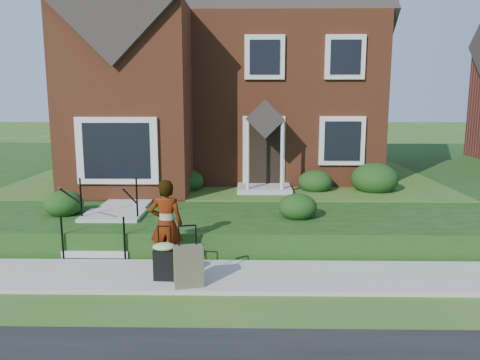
{
  "coord_description": "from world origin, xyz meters",
  "views": [
    {
      "loc": [
        0.72,
        -8.45,
        3.38
      ],
      "look_at": [
        0.53,
        2.0,
        1.56
      ],
      "focal_mm": 35.0,
      "sensor_mm": 36.0,
      "label": 1
    }
  ],
  "objects_px": {
    "woman": "(166,224)",
    "suitcase_olive": "(189,266)",
    "front_steps": "(108,227)",
    "suitcase_black": "(164,259)"
  },
  "relations": [
    {
      "from": "woman",
      "to": "suitcase_olive",
      "type": "relative_size",
      "value": 1.61
    },
    {
      "from": "suitcase_olive",
      "to": "woman",
      "type": "bearing_deg",
      "value": 106.52
    },
    {
      "from": "front_steps",
      "to": "suitcase_olive",
      "type": "xyz_separation_m",
      "value": [
        2.17,
        -2.41,
        -0.03
      ]
    },
    {
      "from": "woman",
      "to": "suitcase_olive",
      "type": "bearing_deg",
      "value": 120.81
    },
    {
      "from": "suitcase_black",
      "to": "suitcase_olive",
      "type": "bearing_deg",
      "value": -27.29
    },
    {
      "from": "woman",
      "to": "suitcase_black",
      "type": "distance_m",
      "value": 0.79
    },
    {
      "from": "woman",
      "to": "suitcase_olive",
      "type": "xyz_separation_m",
      "value": [
        0.54,
        -0.91,
        -0.52
      ]
    },
    {
      "from": "front_steps",
      "to": "suitcase_black",
      "type": "xyz_separation_m",
      "value": [
        1.68,
        -2.12,
        -0.0
      ]
    },
    {
      "from": "suitcase_black",
      "to": "woman",
      "type": "bearing_deg",
      "value": 98.78
    },
    {
      "from": "woman",
      "to": "suitcase_black",
      "type": "bearing_deg",
      "value": 95.37
    }
  ]
}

